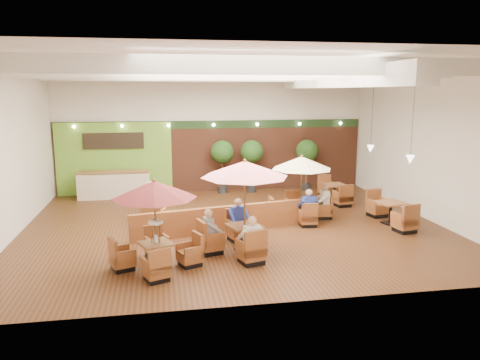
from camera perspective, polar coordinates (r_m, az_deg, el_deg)
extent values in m
plane|color=#381E0F|center=(16.07, -0.75, -5.63)|extent=(14.00, 14.00, 0.00)
cube|color=silver|center=(21.44, -3.32, 5.98)|extent=(14.00, 0.04, 5.50)
cube|color=silver|center=(9.70, 4.81, 0.11)|extent=(14.00, 0.04, 5.50)
cube|color=silver|center=(16.00, -26.42, 3.23)|extent=(0.04, 12.00, 5.50)
cube|color=silver|center=(17.99, 21.88, 4.30)|extent=(0.04, 12.00, 5.50)
cube|color=white|center=(15.45, -0.81, 14.35)|extent=(14.00, 12.00, 0.04)
cube|color=brown|center=(21.50, -3.27, 2.91)|extent=(13.90, 0.10, 3.20)
cube|color=#1E3819|center=(21.34, -3.31, 6.77)|extent=(13.90, 0.12, 0.35)
cube|color=#6DA830|center=(21.40, -15.04, 2.52)|extent=(5.00, 0.08, 3.20)
cube|color=black|center=(21.23, -15.17, 4.63)|extent=(2.60, 0.08, 0.70)
cube|color=white|center=(16.34, 11.69, 12.01)|extent=(0.60, 11.00, 0.60)
cube|color=white|center=(11.50, 2.43, 13.81)|extent=(13.60, 0.12, 0.45)
cube|color=white|center=(14.15, 0.05, 13.25)|extent=(13.60, 0.12, 0.45)
cube|color=white|center=(16.71, -1.52, 12.87)|extent=(13.60, 0.12, 0.45)
cube|color=white|center=(19.39, -2.71, 12.58)|extent=(13.60, 0.12, 0.45)
cylinder|color=black|center=(16.44, 20.39, 7.89)|extent=(0.01, 0.01, 3.20)
cone|color=white|center=(16.58, 20.03, 2.37)|extent=(0.28, 0.28, 0.28)
cylinder|color=black|center=(19.10, 15.86, 8.46)|extent=(0.01, 0.01, 3.20)
cone|color=white|center=(19.22, 15.62, 3.70)|extent=(0.28, 0.28, 0.28)
sphere|color=#FFEAC6|center=(21.28, -19.59, 6.15)|extent=(0.14, 0.14, 0.14)
sphere|color=#FFEAC6|center=(21.04, -14.19, 6.40)|extent=(0.14, 0.14, 0.14)
sphere|color=#FFEAC6|center=(20.98, -8.70, 6.59)|extent=(0.14, 0.14, 0.14)
sphere|color=#FFEAC6|center=(21.12, -3.23, 6.73)|extent=(0.14, 0.14, 0.14)
sphere|color=#FFEAC6|center=(21.44, 2.12, 6.80)|extent=(0.14, 0.14, 0.14)
sphere|color=#FFEAC6|center=(21.94, 7.27, 6.81)|extent=(0.14, 0.14, 0.14)
sphere|color=#FFEAC6|center=(22.61, 12.16, 6.77)|extent=(0.14, 0.14, 0.14)
cube|color=beige|center=(20.81, -15.09, -0.65)|extent=(3.00, 0.70, 1.10)
cube|color=brown|center=(20.70, -15.17, 0.98)|extent=(3.00, 0.75, 0.06)
cube|color=brown|center=(15.30, -1.63, -4.78)|extent=(6.20, 1.44, 0.87)
cube|color=brown|center=(12.41, -10.19, -7.64)|extent=(1.00, 1.00, 0.05)
cylinder|color=black|center=(12.51, -10.14, -9.03)|extent=(0.09, 0.09, 0.60)
cube|color=black|center=(12.62, -10.09, -10.39)|extent=(0.53, 0.53, 0.04)
cube|color=brown|center=(11.73, -10.14, -10.74)|extent=(0.73, 0.73, 0.29)
cube|color=brown|center=(11.42, -10.63, -9.88)|extent=(0.56, 0.29, 0.64)
cube|color=brown|center=(11.58, -11.41, -10.11)|extent=(0.25, 0.49, 0.25)
cube|color=brown|center=(11.75, -8.96, -9.70)|extent=(0.25, 0.49, 0.25)
cube|color=black|center=(11.80, -10.11, -11.68)|extent=(0.65, 0.65, 0.13)
cube|color=brown|center=(13.35, -10.12, -8.03)|extent=(0.73, 0.73, 0.29)
cube|color=brown|center=(13.47, -9.79, -6.63)|extent=(0.56, 0.29, 0.64)
cube|color=brown|center=(13.38, -9.09, -7.13)|extent=(0.25, 0.49, 0.25)
cube|color=brown|center=(13.21, -11.22, -7.45)|extent=(0.25, 0.49, 0.25)
cube|color=black|center=(13.42, -10.09, -8.88)|extent=(0.65, 0.65, 0.13)
cube|color=brown|center=(12.58, -14.12, -9.40)|extent=(0.73, 0.73, 0.29)
cube|color=brown|center=(12.39, -13.19, -8.33)|extent=(0.29, 0.56, 0.64)
cube|color=brown|center=(12.75, -14.52, -8.26)|extent=(0.49, 0.25, 0.25)
cube|color=brown|center=(12.28, -13.79, -8.98)|extent=(0.49, 0.25, 0.25)
cube|color=black|center=(12.65, -14.08, -10.29)|extent=(0.65, 0.65, 0.13)
cube|color=brown|center=(12.55, -6.14, -9.16)|extent=(0.73, 0.73, 0.29)
cube|color=brown|center=(12.53, -7.20, -7.89)|extent=(0.29, 0.56, 0.64)
cube|color=brown|center=(12.27, -5.62, -8.73)|extent=(0.49, 0.25, 0.25)
cube|color=brown|center=(12.72, -6.67, -8.03)|extent=(0.49, 0.25, 0.25)
cube|color=black|center=(12.63, -6.12, -10.05)|extent=(0.65, 0.65, 0.13)
cylinder|color=brown|center=(12.27, -10.27, -5.50)|extent=(0.06, 0.06, 2.27)
cone|color=#5C1B1D|center=(12.04, -10.42, -1.13)|extent=(2.18, 2.18, 0.45)
sphere|color=brown|center=(11.99, -10.46, -0.05)|extent=(0.10, 0.10, 0.10)
cylinder|color=silver|center=(12.37, -10.21, -7.04)|extent=(0.10, 0.10, 0.22)
cube|color=brown|center=(13.41, 0.57, -5.66)|extent=(1.09, 1.09, 0.06)
cylinder|color=black|center=(13.52, 0.57, -7.13)|extent=(0.10, 0.10, 0.68)
cube|color=black|center=(13.63, 0.56, -8.58)|extent=(0.58, 0.58, 0.04)
cube|color=brown|center=(12.63, 1.38, -8.79)|extent=(0.79, 0.79, 0.33)
cube|color=brown|center=(12.27, 1.28, -7.85)|extent=(0.64, 0.28, 0.72)
cube|color=brown|center=(12.43, 0.14, -8.10)|extent=(0.24, 0.57, 0.29)
cube|color=brown|center=(12.69, 2.60, -7.71)|extent=(0.24, 0.57, 0.29)
cube|color=black|center=(12.71, 1.37, -9.80)|extent=(0.70, 0.70, 0.14)
cube|color=brown|center=(14.46, -0.14, -6.22)|extent=(0.79, 0.79, 0.33)
cube|color=brown|center=(14.63, -0.03, -4.75)|extent=(0.64, 0.28, 0.72)
cube|color=brown|center=(14.53, 0.93, -5.29)|extent=(0.24, 0.57, 0.29)
cube|color=brown|center=(14.28, -1.23, -5.58)|extent=(0.24, 0.57, 0.29)
cube|color=black|center=(14.54, -0.14, -7.12)|extent=(0.70, 0.70, 0.14)
cube|color=brown|center=(13.41, -3.61, -7.63)|extent=(0.79, 0.79, 0.33)
cube|color=brown|center=(13.27, -2.47, -6.41)|extent=(0.28, 0.64, 0.72)
cube|color=brown|center=(13.61, -4.10, -6.44)|extent=(0.57, 0.24, 0.29)
cube|color=brown|center=(13.08, -3.12, -7.15)|extent=(0.57, 0.24, 0.29)
cube|color=black|center=(13.48, -3.59, -8.59)|extent=(0.70, 0.70, 0.14)
cylinder|color=brown|center=(13.27, 0.57, -3.39)|extent=(0.06, 0.06, 2.59)
cone|color=#F67681|center=(13.04, 0.58, 1.36)|extent=(2.48, 2.48, 0.45)
sphere|color=brown|center=(13.00, 0.58, 2.36)|extent=(0.10, 0.10, 0.10)
cube|color=brown|center=(16.84, 7.40, -2.68)|extent=(0.79, 0.79, 0.05)
cylinder|color=black|center=(16.91, 7.37, -3.71)|extent=(0.09, 0.09, 0.59)
cube|color=black|center=(16.99, 7.35, -4.74)|extent=(0.42, 0.42, 0.04)
cube|color=brown|center=(16.15, 8.26, -4.67)|extent=(0.58, 0.58, 0.29)
cube|color=brown|center=(15.86, 8.58, -3.95)|extent=(0.56, 0.11, 0.63)
cube|color=brown|center=(16.03, 7.38, -4.09)|extent=(0.09, 0.50, 0.25)
cube|color=brown|center=(16.17, 9.17, -4.01)|extent=(0.09, 0.50, 0.25)
cube|color=black|center=(16.20, 8.24, -5.37)|extent=(0.51, 0.51, 0.13)
cube|color=brown|center=(17.72, 6.56, -3.23)|extent=(0.58, 0.58, 0.29)
cube|color=brown|center=(17.87, 6.34, -2.22)|extent=(0.56, 0.11, 0.63)
cube|color=brown|center=(17.74, 7.39, -2.64)|extent=(0.09, 0.50, 0.25)
cube|color=brown|center=(17.62, 5.75, -2.70)|extent=(0.09, 0.50, 0.25)
cube|color=black|center=(17.77, 6.54, -3.88)|extent=(0.51, 0.51, 0.13)
cube|color=brown|center=(16.70, 4.56, -4.06)|extent=(0.58, 0.58, 0.29)
cube|color=brown|center=(16.70, 5.35, -3.12)|extent=(0.11, 0.56, 0.63)
cube|color=brown|center=(16.90, 4.39, -3.25)|extent=(0.50, 0.09, 0.25)
cube|color=brown|center=(16.41, 4.76, -3.69)|extent=(0.50, 0.09, 0.25)
cube|color=black|center=(16.76, 4.55, -4.75)|extent=(0.51, 0.51, 0.13)
cube|color=brown|center=(17.20, 10.09, -3.77)|extent=(0.58, 0.58, 0.29)
cube|color=brown|center=(17.05, 9.39, -2.94)|extent=(0.11, 0.56, 0.63)
cube|color=brown|center=(16.91, 10.38, -3.39)|extent=(0.50, 0.09, 0.25)
cube|color=brown|center=(17.39, 9.85, -2.98)|extent=(0.50, 0.09, 0.25)
cube|color=black|center=(17.25, 10.07, -4.43)|extent=(0.51, 0.51, 0.13)
cylinder|color=brown|center=(16.73, 7.44, -1.09)|extent=(0.06, 0.06, 2.24)
cone|color=beige|center=(16.57, 7.52, 2.10)|extent=(2.15, 2.15, 0.45)
sphere|color=brown|center=(16.53, 7.54, 2.89)|extent=(0.10, 0.10, 0.10)
cube|color=brown|center=(16.71, -10.52, -2.40)|extent=(1.14, 1.14, 0.07)
cylinder|color=black|center=(16.80, -10.47, -3.66)|extent=(0.11, 0.11, 0.72)
cube|color=black|center=(16.90, -10.43, -4.90)|extent=(0.61, 0.61, 0.04)
cube|color=brown|center=(15.83, -10.49, -4.85)|extent=(0.83, 0.83, 0.35)
cube|color=brown|center=(15.48, -10.25, -3.94)|extent=(0.68, 0.29, 0.76)
cube|color=brown|center=(15.86, -11.61, -4.04)|extent=(0.25, 0.60, 0.30)
cube|color=brown|center=(15.68, -9.42, -4.13)|extent=(0.25, 0.60, 0.30)
cube|color=black|center=(15.90, -10.46, -5.71)|extent=(0.74, 0.74, 0.15)
cube|color=brown|center=(17.82, -10.44, -3.08)|extent=(0.83, 0.83, 0.35)
cube|color=brown|center=(18.01, -10.72, -1.87)|extent=(0.68, 0.29, 0.76)
cube|color=brown|center=(17.68, -9.49, -2.43)|extent=(0.25, 0.60, 0.30)
cube|color=brown|center=(17.86, -11.43, -2.36)|extent=(0.25, 0.60, 0.30)
cube|color=black|center=(17.88, -10.41, -3.85)|extent=(0.74, 0.74, 0.15)
cylinder|color=silver|center=(16.68, -10.53, -1.92)|extent=(0.10, 0.10, 0.22)
cube|color=brown|center=(16.97, 17.94, -2.66)|extent=(1.03, 1.03, 0.06)
cylinder|color=black|center=(17.06, 17.87, -3.85)|extent=(0.10, 0.10, 0.68)
cube|color=black|center=(17.15, 17.80, -5.02)|extent=(0.55, 0.55, 0.04)
cube|color=brown|center=(16.24, 19.46, -4.94)|extent=(0.75, 0.75, 0.33)
cube|color=brown|center=(15.92, 19.83, -4.12)|extent=(0.65, 0.22, 0.73)
cube|color=brown|center=(16.00, 18.67, -4.35)|extent=(0.19, 0.58, 0.29)
cube|color=brown|center=(16.38, 20.31, -4.11)|extent=(0.19, 0.58, 0.29)
cube|color=black|center=(16.31, 19.40, -5.75)|extent=(0.67, 0.67, 0.15)
cube|color=brown|center=(17.92, 16.40, -3.31)|extent=(0.75, 0.75, 0.33)
cube|color=brown|center=(18.11, 16.23, -2.15)|extent=(0.65, 0.22, 0.73)
cube|color=brown|center=(18.06, 17.20, -2.57)|extent=(0.19, 0.58, 0.29)
cube|color=brown|center=(17.70, 15.66, -2.75)|extent=(0.19, 0.58, 0.29)
cube|color=black|center=(17.98, 16.36, -4.05)|extent=(0.67, 0.67, 0.15)
cube|color=brown|center=(19.88, 11.46, -0.56)|extent=(0.91, 0.91, 0.06)
cylinder|color=black|center=(19.95, 11.43, -1.52)|extent=(0.10, 0.10, 0.64)
cube|color=black|center=(20.03, 11.39, -2.47)|extent=(0.48, 0.48, 0.04)
cube|color=brown|center=(19.13, 12.41, -2.30)|extent=(0.67, 0.67, 0.31)
cube|color=brown|center=(18.83, 12.66, -1.61)|extent=(0.61, 0.16, 0.68)
cube|color=brown|center=(18.96, 11.69, -1.79)|extent=(0.14, 0.54, 0.27)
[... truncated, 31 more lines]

